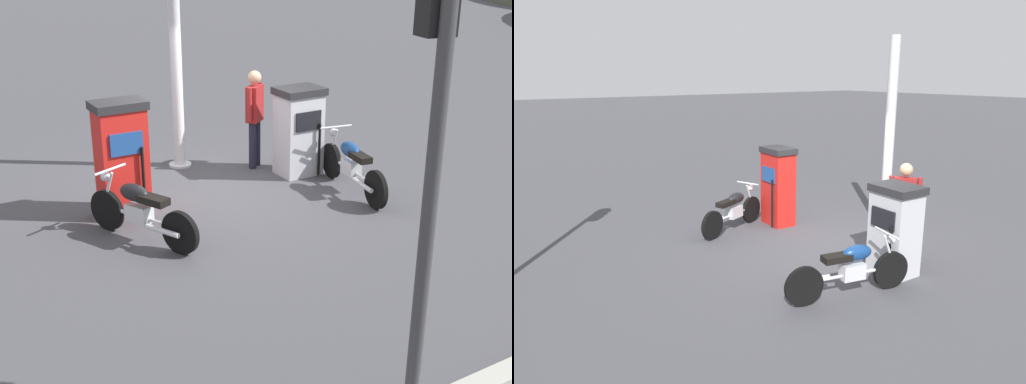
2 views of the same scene
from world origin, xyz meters
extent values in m
plane|color=#424247|center=(0.00, 0.00, 0.00)|extent=(120.00, 120.00, 0.00)
cube|color=red|center=(0.03, -1.60, 0.79)|extent=(0.51, 0.71, 1.58)
cube|color=#1E478C|center=(0.28, -1.62, 1.14)|extent=(0.06, 0.48, 0.32)
cube|color=#262628|center=(0.03, -1.60, 1.64)|extent=(0.56, 0.78, 0.12)
cylinder|color=black|center=(0.33, -1.41, 0.55)|extent=(0.05, 0.05, 1.03)
cube|color=silver|center=(0.03, 1.60, 0.69)|extent=(0.59, 0.72, 1.39)
cube|color=black|center=(0.32, 1.58, 1.00)|extent=(0.06, 0.48, 0.32)
cube|color=#262628|center=(0.03, 1.60, 1.45)|extent=(0.65, 0.79, 0.12)
cylinder|color=black|center=(0.37, 1.79, 0.48)|extent=(0.05, 0.05, 0.90)
cylinder|color=black|center=(0.45, -2.04, 0.29)|extent=(0.57, 0.28, 0.59)
cylinder|color=black|center=(1.69, -1.55, 0.29)|extent=(0.57, 0.28, 0.59)
cube|color=silver|center=(1.02, -1.81, 0.39)|extent=(0.41, 0.32, 0.24)
cylinder|color=silver|center=(1.07, -1.80, 0.34)|extent=(0.95, 0.41, 0.05)
ellipsoid|color=black|center=(0.96, -1.84, 0.67)|extent=(0.53, 0.38, 0.24)
cube|color=black|center=(1.27, -1.72, 0.64)|extent=(0.48, 0.35, 0.10)
cylinder|color=silver|center=(0.48, -2.02, 0.59)|extent=(0.26, 0.13, 0.57)
cylinder|color=silver|center=(0.56, -2.00, 0.91)|extent=(0.24, 0.54, 0.04)
sphere|color=silver|center=(0.47, -2.03, 0.79)|extent=(0.18, 0.18, 0.14)
cylinder|color=silver|center=(1.55, -1.74, 0.31)|extent=(0.54, 0.26, 0.07)
cylinder|color=black|center=(0.50, 1.95, 0.30)|extent=(0.60, 0.21, 0.60)
cylinder|color=black|center=(1.95, 1.61, 0.30)|extent=(0.60, 0.21, 0.60)
cube|color=silver|center=(1.18, 1.79, 0.40)|extent=(0.40, 0.28, 0.24)
cylinder|color=silver|center=(1.23, 1.78, 0.35)|extent=(1.09, 0.30, 0.05)
ellipsoid|color=navy|center=(1.11, 1.81, 0.68)|extent=(0.52, 0.32, 0.24)
cube|color=black|center=(1.44, 1.73, 0.65)|extent=(0.47, 0.30, 0.10)
cylinder|color=silver|center=(0.54, 1.94, 0.60)|extent=(0.26, 0.10, 0.57)
cylinder|color=silver|center=(0.62, 1.92, 0.92)|extent=(0.16, 0.55, 0.04)
sphere|color=silver|center=(0.52, 1.95, 0.80)|extent=(0.17, 0.17, 0.14)
cylinder|color=silver|center=(1.73, 1.54, 0.32)|extent=(0.55, 0.19, 0.07)
cylinder|color=#1E1E2D|center=(-0.75, 1.27, 0.42)|extent=(0.18, 0.18, 0.83)
cylinder|color=#1E1E2D|center=(-0.63, 1.10, 0.42)|extent=(0.18, 0.18, 0.83)
cube|color=maroon|center=(-0.69, 1.19, 1.15)|extent=(0.37, 0.41, 0.62)
cylinder|color=maroon|center=(-0.82, 1.38, 1.18)|extent=(0.13, 0.13, 0.59)
cylinder|color=maroon|center=(-0.55, 0.99, 1.18)|extent=(0.13, 0.13, 0.59)
sphere|color=tan|center=(-0.69, 1.19, 1.60)|extent=(0.32, 0.32, 0.23)
cylinder|color=silver|center=(-1.48, 0.11, 1.97)|extent=(0.20, 0.20, 3.94)
cylinder|color=silver|center=(-1.48, 0.11, 0.02)|extent=(0.40, 0.40, 0.04)
camera|label=1|loc=(8.85, -5.17, 3.90)|focal=47.64mm
camera|label=2|loc=(5.82, 6.19, 3.23)|focal=32.27mm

